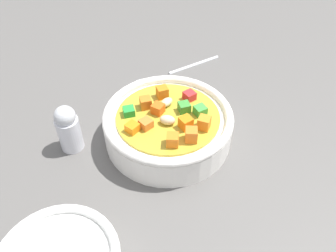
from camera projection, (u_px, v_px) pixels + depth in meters
ground_plane at (168, 142)px, 56.31cm from camera, size 140.00×140.00×2.00cm
soup_bowl_main at (168, 125)px, 53.49cm from camera, size 20.22×20.22×6.96cm
spoon at (164, 74)px, 67.82cm from camera, size 20.29×3.99×0.90cm
pepper_shaker at (68, 128)px, 51.53cm from camera, size 3.59×3.59×8.10cm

